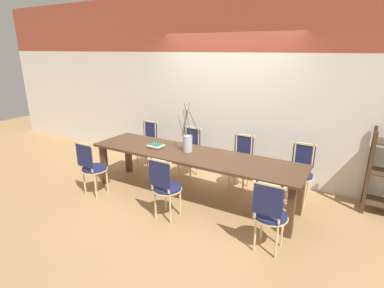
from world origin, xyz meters
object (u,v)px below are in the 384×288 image
Objects in this scene: chair_near_center at (269,213)px; vase_centerpiece at (188,143)px; chair_far_center at (241,159)px; book_stack at (156,146)px; dining_table at (192,159)px.

chair_near_center is 1.19× the size of vase_centerpiece.
chair_far_center reaches higher than book_stack.
chair_far_center is (0.51, 0.72, -0.15)m from dining_table.
chair_near_center is (1.41, -0.72, -0.15)m from dining_table.
book_stack is (-1.17, -0.74, 0.26)m from chair_far_center.
vase_centerpiece reaches higher than dining_table.
dining_table is at bearing 2.32° from book_stack.
chair_far_center reaches higher than dining_table.
chair_near_center is 1.00× the size of chair_far_center.
vase_centerpiece reaches higher than book_stack.
dining_table is 3.71× the size of chair_near_center.
chair_far_center is at bearing 54.41° from dining_table.
vase_centerpiece is (-1.51, 0.77, 0.37)m from chair_near_center.
dining_table is 1.59m from chair_near_center.
chair_near_center and chair_far_center have the same top height.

